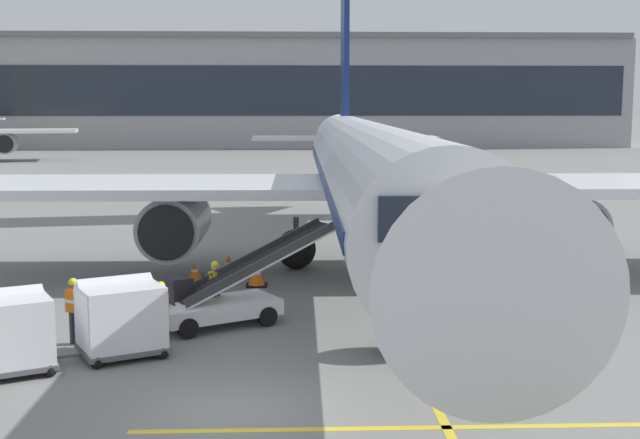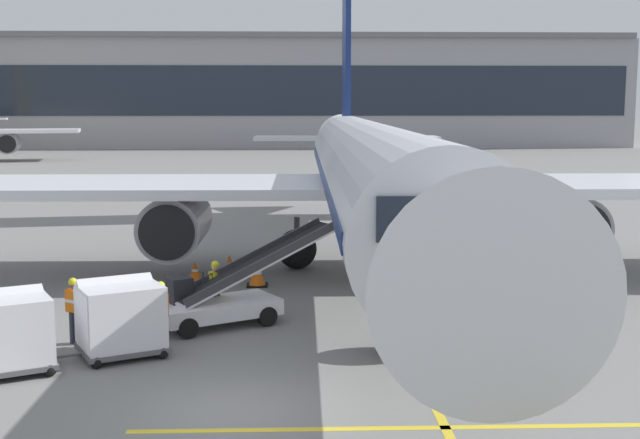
{
  "view_description": "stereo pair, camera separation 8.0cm",
  "coord_description": "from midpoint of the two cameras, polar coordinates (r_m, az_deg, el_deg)",
  "views": [
    {
      "loc": [
        1.07,
        -16.4,
        6.2
      ],
      "look_at": [
        1.94,
        6.4,
        3.02
      ],
      "focal_mm": 47.29,
      "sensor_mm": 36.0,
      "label": 1
    },
    {
      "loc": [
        1.15,
        -16.4,
        6.2
      ],
      "look_at": [
        1.94,
        6.4,
        3.02
      ],
      "focal_mm": 47.29,
      "sensor_mm": 36.0,
      "label": 2
    }
  ],
  "objects": [
    {
      "name": "ground_plane",
      "position": [
        17.57,
        -5.62,
        -12.77
      ],
      "size": [
        600.0,
        600.0,
        0.0
      ],
      "primitive_type": "plane",
      "color": "slate"
    },
    {
      "name": "parked_airplane",
      "position": [
        30.53,
        3.47,
        3.08
      ],
      "size": [
        31.14,
        40.45,
        13.8
      ],
      "color": "silver",
      "rests_on": "ground"
    },
    {
      "name": "belt_loader",
      "position": [
        23.83,
        -6.32,
        -5.14
      ],
      "size": [
        5.32,
        3.76,
        2.76
      ],
      "color": "silver",
      "rests_on": "ground"
    },
    {
      "name": "baggage_cart_lead",
      "position": [
        21.34,
        -13.25,
        -6.39
      ],
      "size": [
        2.79,
        2.32,
        1.91
      ],
      "color": "#515156",
      "rests_on": "ground"
    },
    {
      "name": "baggage_cart_second",
      "position": [
        20.77,
        -20.4,
        -7.08
      ],
      "size": [
        2.79,
        2.32,
        1.91
      ],
      "color": "#515156",
      "rests_on": "ground"
    },
    {
      "name": "ground_crew_by_loader",
      "position": [
        21.73,
        -10.59,
        -6.06
      ],
      "size": [
        0.42,
        0.47,
        1.74
      ],
      "color": "#333847",
      "rests_on": "ground"
    },
    {
      "name": "ground_crew_by_carts",
      "position": [
        22.67,
        -16.22,
        -5.66
      ],
      "size": [
        0.49,
        0.41,
        1.74
      ],
      "color": "#333847",
      "rests_on": "ground"
    },
    {
      "name": "ground_crew_marshaller",
      "position": [
        24.23,
        -6.99,
        -4.53
      ],
      "size": [
        0.4,
        0.5,
        1.74
      ],
      "color": "#333847",
      "rests_on": "ground"
    },
    {
      "name": "safety_cone_engine_keepout",
      "position": [
        29.7,
        -8.37,
        -3.53
      ],
      "size": [
        0.63,
        0.63,
        0.71
      ],
      "color": "black",
      "rests_on": "ground"
    },
    {
      "name": "safety_cone_wingtip",
      "position": [
        28.78,
        -4.2,
        -3.74
      ],
      "size": [
        0.71,
        0.71,
        0.8
      ],
      "color": "black",
      "rests_on": "ground"
    },
    {
      "name": "safety_cone_nose_mark",
      "position": [
        30.57,
        -6.06,
        -3.11
      ],
      "size": [
        0.68,
        0.68,
        0.76
      ],
      "color": "black",
      "rests_on": "ground"
    },
    {
      "name": "apron_guidance_line_lead_in",
      "position": [
        30.33,
        3.71,
        -3.88
      ],
      "size": [
        0.2,
        110.0,
        0.01
      ],
      "color": "yellow",
      "rests_on": "ground"
    },
    {
      "name": "apron_guidance_line_stop_bar",
      "position": [
        16.83,
        8.28,
        -13.76
      ],
      "size": [
        12.0,
        0.2,
        0.01
      ],
      "color": "yellow",
      "rests_on": "ground"
    },
    {
      "name": "terminal_building",
      "position": [
        125.08,
        -4.28,
        8.59
      ],
      "size": [
        103.99,
        22.38,
        15.5
      ],
      "color": "#939399",
      "rests_on": "ground"
    }
  ]
}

